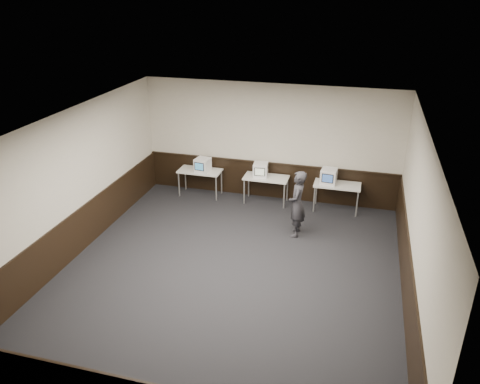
# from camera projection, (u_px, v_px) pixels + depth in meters

# --- Properties ---
(floor) EXTENTS (8.00, 8.00, 0.00)m
(floor) POSITION_uv_depth(u_px,v_px,m) (229.00, 273.00, 9.78)
(floor) COLOR black
(floor) RESTS_ON ground
(ceiling) EXTENTS (8.00, 8.00, 0.00)m
(ceiling) POSITION_uv_depth(u_px,v_px,m) (227.00, 125.00, 8.46)
(ceiling) COLOR white
(ceiling) RESTS_ON back_wall
(back_wall) EXTENTS (7.00, 0.00, 7.00)m
(back_wall) POSITION_uv_depth(u_px,v_px,m) (270.00, 142.00, 12.64)
(back_wall) COLOR beige
(back_wall) RESTS_ON ground
(front_wall) EXTENTS (7.00, 0.00, 7.00)m
(front_wall) POSITION_uv_depth(u_px,v_px,m) (134.00, 345.00, 5.60)
(front_wall) COLOR beige
(front_wall) RESTS_ON ground
(left_wall) EXTENTS (0.00, 8.00, 8.00)m
(left_wall) POSITION_uv_depth(u_px,v_px,m) (71.00, 186.00, 9.95)
(left_wall) COLOR beige
(left_wall) RESTS_ON ground
(right_wall) EXTENTS (0.00, 8.00, 8.00)m
(right_wall) POSITION_uv_depth(u_px,v_px,m) (417.00, 227.00, 8.29)
(right_wall) COLOR beige
(right_wall) RESTS_ON ground
(wainscot_back) EXTENTS (6.98, 0.04, 1.00)m
(wainscot_back) POSITION_uv_depth(u_px,v_px,m) (269.00, 180.00, 13.08)
(wainscot_back) COLOR black
(wainscot_back) RESTS_ON back_wall
(wainscot_left) EXTENTS (0.04, 7.98, 1.00)m
(wainscot_left) POSITION_uv_depth(u_px,v_px,m) (79.00, 231.00, 10.40)
(wainscot_left) COLOR black
(wainscot_left) RESTS_ON left_wall
(wainscot_right) EXTENTS (0.04, 7.98, 1.00)m
(wainscot_right) POSITION_uv_depth(u_px,v_px,m) (407.00, 279.00, 8.75)
(wainscot_right) COLOR black
(wainscot_right) RESTS_ON right_wall
(wainscot_rail) EXTENTS (6.98, 0.06, 0.04)m
(wainscot_rail) POSITION_uv_depth(u_px,v_px,m) (269.00, 163.00, 12.84)
(wainscot_rail) COLOR black
(wainscot_rail) RESTS_ON wainscot_back
(desk_left) EXTENTS (1.20, 0.60, 0.75)m
(desk_left) POSITION_uv_depth(u_px,v_px,m) (200.00, 173.00, 13.12)
(desk_left) COLOR silver
(desk_left) RESTS_ON ground
(desk_center) EXTENTS (1.20, 0.60, 0.75)m
(desk_center) POSITION_uv_depth(u_px,v_px,m) (266.00, 179.00, 12.67)
(desk_center) COLOR silver
(desk_center) RESTS_ON ground
(desk_right) EXTENTS (1.20, 0.60, 0.75)m
(desk_right) POSITION_uv_depth(u_px,v_px,m) (337.00, 187.00, 12.22)
(desk_right) COLOR silver
(desk_right) RESTS_ON ground
(emac_left) EXTENTS (0.43, 0.45, 0.38)m
(emac_left) POSITION_uv_depth(u_px,v_px,m) (203.00, 165.00, 12.94)
(emac_left) COLOR white
(emac_left) RESTS_ON desk_left
(emac_center) EXTENTS (0.42, 0.44, 0.38)m
(emac_center) POSITION_uv_depth(u_px,v_px,m) (261.00, 170.00, 12.60)
(emac_center) COLOR white
(emac_center) RESTS_ON desk_center
(emac_right) EXTENTS (0.43, 0.46, 0.40)m
(emac_right) POSITION_uv_depth(u_px,v_px,m) (329.00, 176.00, 12.16)
(emac_right) COLOR white
(emac_right) RESTS_ON desk_right
(person) EXTENTS (0.41, 0.61, 1.63)m
(person) POSITION_uv_depth(u_px,v_px,m) (297.00, 204.00, 10.96)
(person) COLOR #28272D
(person) RESTS_ON ground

